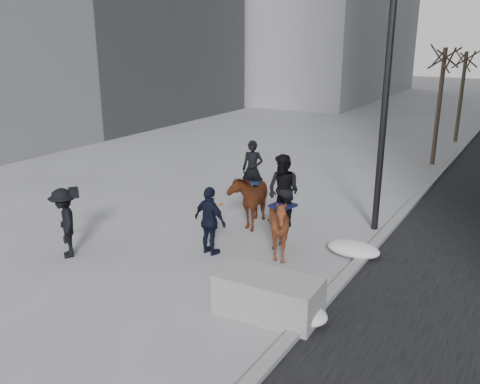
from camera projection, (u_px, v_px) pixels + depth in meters
The scene contains 11 objects.
ground at pixel (214, 264), 12.28m from camera, with size 120.00×120.00×0.00m, color gray.
curb at pixel (432, 181), 18.89m from camera, with size 0.25×90.00×0.12m, color gray.
planter at pixel (268, 295), 9.97m from camera, with size 2.03×1.02×0.81m, color gray.
tree_near at pixel (439, 101), 20.82m from camera, with size 1.20×1.20×5.32m, color #3B2E23, non-canonical shape.
tree_far at pixel (461, 93), 25.37m from camera, with size 1.20×1.20×4.97m, color #3C3223, non-canonical shape.
mounted_left at pixel (250, 194), 14.63m from camera, with size 1.34×2.05×2.44m.
mounted_right at pixel (280, 218), 12.30m from camera, with size 1.66×1.79×2.59m.
feeder at pixel (210, 221), 12.59m from camera, with size 1.09×0.95×1.75m.
camera_crew at pixel (65, 223), 12.45m from camera, with size 1.30×1.20×1.75m.
lamppost at pixel (390, 47), 13.00m from camera, with size 0.25×0.80×9.09m.
snow_piles at pixel (323, 280), 11.10m from camera, with size 1.44×4.38×0.37m.
Camera 1 is at (6.39, -9.21, 5.34)m, focal length 38.00 mm.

